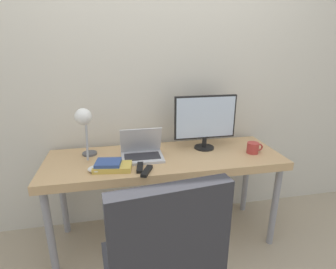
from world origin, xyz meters
The scene contains 12 objects.
ground_plane centered at (0.00, 0.00, 0.00)m, with size 12.00×12.00×0.00m, color tan.
wall_back centered at (0.00, 0.66, 1.30)m, with size 8.00×0.05×2.60m.
desk centered at (0.00, 0.30, 0.67)m, with size 1.75×0.59×0.73m.
laptop centered at (-0.17, 0.30, 0.78)m, with size 0.30×0.23×0.22m.
monitor centered at (0.34, 0.40, 0.97)m, with size 0.49×0.16×0.43m.
desk_lamp centered at (-0.56, 0.31, 1.02)m, with size 0.11×0.26×0.39m.
office_chair centered at (-0.18, -0.60, 0.60)m, with size 0.63×0.63×1.06m.
book_stack centered at (-0.39, 0.15, 0.76)m, with size 0.27×0.18×0.06m.
tv_remote centered at (-0.21, 0.12, 0.74)m, with size 0.06×0.15×0.02m.
media_remote centered at (-0.17, 0.05, 0.74)m, with size 0.10×0.15×0.02m.
mug centered at (0.68, 0.22, 0.77)m, with size 0.13×0.09×0.08m.
game_controller centered at (-0.48, 0.13, 0.75)m, with size 0.14×0.10×0.04m.
Camera 1 is at (-0.33, -1.49, 1.51)m, focal length 28.00 mm.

